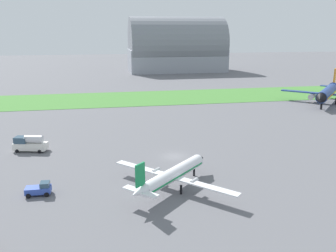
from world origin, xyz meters
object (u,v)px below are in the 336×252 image
object	(u,v)px
airplane_parked_jet_far	(328,92)
pushback_tug_midfield	(39,189)
fuel_truck_by_runway	(30,144)
airplane_foreground_turboprop	(172,175)

from	to	relation	value
airplane_parked_jet_far	pushback_tug_midfield	xyz separation A→B (m)	(-81.91, -52.36, -2.87)
fuel_truck_by_runway	pushback_tug_midfield	bearing A→B (deg)	118.03
airplane_foreground_turboprop	fuel_truck_by_runway	bearing A→B (deg)	93.15
airplane_foreground_turboprop	airplane_parked_jet_far	world-z (taller)	airplane_parked_jet_far
airplane_foreground_turboprop	fuel_truck_by_runway	size ratio (longest dim) A/B	2.41
airplane_parked_jet_far	pushback_tug_midfield	size ratio (longest dim) A/B	6.62
pushback_tug_midfield	fuel_truck_by_runway	xyz separation A→B (m)	(-4.96, 20.82, 0.67)
airplane_parked_jet_far	fuel_truck_by_runway	distance (m)	92.44
airplane_parked_jet_far	fuel_truck_by_runway	bearing A→B (deg)	-27.13
airplane_foreground_turboprop	fuel_truck_by_runway	world-z (taller)	airplane_foreground_turboprop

